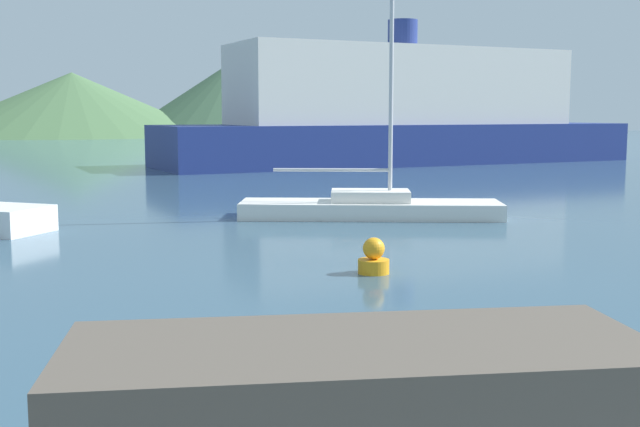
# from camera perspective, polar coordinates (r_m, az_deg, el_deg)

# --- Properties ---
(sailboat_inner) EXTENTS (7.64, 3.65, 8.75)m
(sailboat_inner) POSITION_cam_1_polar(r_m,az_deg,el_deg) (22.93, 3.61, 0.59)
(sailboat_inner) COLOR white
(sailboat_inner) RESTS_ON ground_plane
(ferry_distant) EXTENTS (29.68, 13.31, 8.32)m
(ferry_distant) POSITION_cam_1_polar(r_m,az_deg,el_deg) (47.77, 5.82, 7.14)
(ferry_distant) COLOR navy
(ferry_distant) RESTS_ON ground_plane
(buoy_marker) EXTENTS (0.59, 0.59, 0.68)m
(buoy_marker) POSITION_cam_1_polar(r_m,az_deg,el_deg) (15.00, 3.84, -3.22)
(buoy_marker) COLOR orange
(buoy_marker) RESTS_ON ground_plane
(hill_west) EXTENTS (37.75, 37.75, 8.18)m
(hill_west) POSITION_cam_1_polar(r_m,az_deg,el_deg) (110.80, -17.19, 7.46)
(hill_west) COLOR #476B42
(hill_west) RESTS_ON ground_plane
(hill_central) EXTENTS (31.42, 31.42, 10.22)m
(hill_central) POSITION_cam_1_polar(r_m,az_deg,el_deg) (112.94, -6.03, 8.24)
(hill_central) COLOR #38563D
(hill_central) RESTS_ON ground_plane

